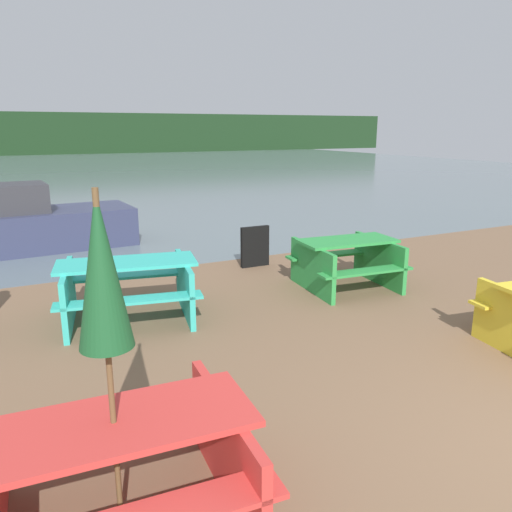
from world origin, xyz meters
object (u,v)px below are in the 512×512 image
Objects in this scene: picnic_table_green at (347,260)px; boat at (35,224)px; signboard at (255,247)px; umbrella_darkgreen at (102,273)px; picnic_table_red at (117,463)px; picnic_table_teal at (128,284)px.

boat is at bearing 129.85° from picnic_table_green.
picnic_table_green is 1.93m from signboard.
umbrella_darkgreen is 0.57× the size of boat.
picnic_table_green is 2.17× the size of signboard.
picnic_table_red is at bearing -93.96° from boat.
signboard is at bearing 112.93° from picnic_table_green.
umbrella_darkgreen reaches higher than boat.
picnic_table_green is (4.28, 3.41, 0.00)m from picnic_table_red.
picnic_table_red is at bearing -141.44° from picnic_table_green.
picnic_table_red is 0.83× the size of umbrella_darkgreen.
picnic_table_teal is at bearing 177.10° from picnic_table_green.
signboard is at bearing 55.73° from picnic_table_red.
picnic_table_teal reaches higher than signboard.
signboard is (3.52, -3.34, -0.15)m from boat.
boat is (0.02, 8.52, -1.16)m from umbrella_darkgreen.
boat is (0.02, 8.52, 0.07)m from picnic_table_red.
boat reaches higher than picnic_table_red.
umbrella_darkgreen is 2.90× the size of signboard.
picnic_table_green is at bearing -53.99° from boat.
umbrella_darkgreen reaches higher than signboard.
picnic_table_red is 5.48m from picnic_table_green.
picnic_table_red is at bearing -124.27° from signboard.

